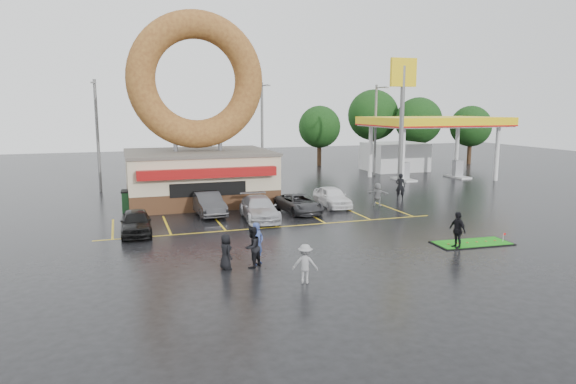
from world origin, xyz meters
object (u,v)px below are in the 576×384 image
object	(u,v)px
gas_station	(416,139)
dumpster	(136,201)
car_dgrey	(208,204)
person_blue	(258,243)
streetlight_left	(97,133)
car_white	(332,197)
streetlight_right	(376,128)
streetlight_mid	(262,130)
car_silver	(259,208)
putting_green	(472,243)
donut_shop	(198,140)
shell_sign	(402,100)
car_black	(136,222)
person_cameraman	(457,230)
car_grey	(299,204)

from	to	relation	value
gas_station	dumpster	size ratio (longest dim) A/B	7.58
car_dgrey	person_blue	world-z (taller)	person_blue
streetlight_left	person_blue	world-z (taller)	streetlight_left
streetlight_left	car_white	xyz separation A→B (m)	(15.38, -11.92, -4.08)
streetlight_right	gas_station	bearing A→B (deg)	-13.75
car_dgrey	streetlight_mid	bearing A→B (deg)	57.07
car_silver	putting_green	bearing A→B (deg)	-40.65
streetlight_right	car_silver	distance (m)	23.53
person_blue	donut_shop	bearing A→B (deg)	52.41
shell_sign	car_black	size ratio (longest dim) A/B	2.68
shell_sign	streetlight_right	size ratio (longest dim) A/B	1.18
dumpster	putting_green	xyz separation A→B (m)	(15.76, -14.08, -0.62)
gas_station	person_cameraman	bearing A→B (deg)	-117.88
shell_sign	car_black	distance (m)	23.19
car_dgrey	dumpster	bearing A→B (deg)	142.26
car_dgrey	person_blue	xyz separation A→B (m)	(0.32, -11.05, 0.20)
donut_shop	putting_green	xyz separation A→B (m)	(11.26, -16.16, -4.43)
car_silver	person_blue	xyz separation A→B (m)	(-2.42, -8.67, 0.22)
gas_station	person_blue	xyz separation A→B (m)	(-22.90, -23.99, -2.77)
shell_sign	streetlight_mid	xyz separation A→B (m)	(-9.00, 8.92, -2.60)
streetlight_left	streetlight_right	xyz separation A→B (m)	(26.00, 2.00, 0.00)
streetlight_left	car_grey	size ratio (longest dim) A/B	2.08
car_black	dumpster	size ratio (longest dim) A/B	2.19
person_blue	dumpster	xyz separation A→B (m)	(-4.60, 13.94, -0.28)
shell_sign	streetlight_left	distance (m)	24.46
gas_station	streetlight_mid	world-z (taller)	streetlight_mid
car_dgrey	person_blue	size ratio (longest dim) A/B	2.39
streetlight_right	car_silver	xyz separation A→B (m)	(-16.47, -16.30, -4.08)
donut_shop	car_grey	size ratio (longest dim) A/B	3.11
shell_sign	dumpster	xyz separation A→B (m)	(-20.50, -1.11, -6.73)
gas_station	putting_green	xyz separation A→B (m)	(-11.74, -24.13, -3.67)
shell_sign	streetlight_right	world-z (taller)	shell_sign
shell_sign	dumpster	distance (m)	21.60
gas_station	car_black	world-z (taller)	gas_station
car_dgrey	car_silver	size ratio (longest dim) A/B	0.91
dumpster	person_cameraman	bearing A→B (deg)	-41.83
car_white	dumpster	xyz separation A→B (m)	(-12.88, 2.89, -0.05)
shell_sign	person_blue	distance (m)	22.82
dumpster	car_dgrey	bearing A→B (deg)	-30.69
car_black	person_cameraman	world-z (taller)	person_cameraman
gas_station	putting_green	distance (m)	27.08
car_black	car_white	distance (m)	13.70
person_cameraman	gas_station	bearing A→B (deg)	147.22
gas_station	car_black	bearing A→B (deg)	-148.84
streetlight_left	person_cameraman	bearing A→B (deg)	-54.23
car_white	putting_green	bearing A→B (deg)	-74.21
gas_station	shell_sign	xyz separation A→B (m)	(-7.00, -8.94, 3.68)
car_black	streetlight_left	bearing A→B (deg)	99.26
car_dgrey	streetlight_left	bearing A→B (deg)	115.91
car_grey	gas_station	bearing A→B (deg)	33.05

